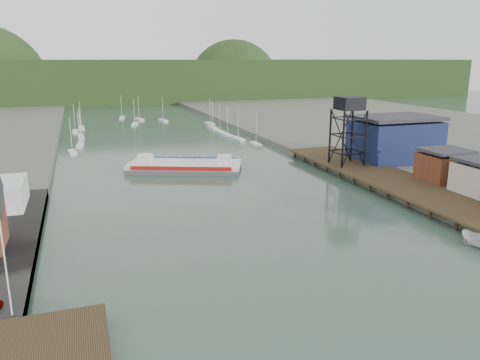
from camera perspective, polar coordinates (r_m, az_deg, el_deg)
ground at (r=52.42m, az=13.08°, el=-16.51°), size 600.00×600.00×0.00m
east_land at (r=167.97m, az=25.55°, el=3.99°), size 120.00×400.00×3.20m
east_pier at (r=106.16m, az=17.36°, el=0.37°), size 14.00×70.00×2.45m
flagpole at (r=51.86m, az=-26.76°, el=-8.73°), size 0.16×0.16×12.00m
lift_tower at (r=113.34m, az=13.18°, el=8.59°), size 6.50×6.50×16.00m
blue_shed at (r=124.59m, az=18.35°, el=4.75°), size 20.50×14.50×11.30m
marina_sailboats at (r=179.72m, az=-10.86°, el=5.88°), size 57.71×92.65×0.90m
distant_hills at (r=339.93m, az=-15.78°, el=11.29°), size 500.00×120.00×80.00m
chain_ferry at (r=115.86m, az=-6.75°, el=1.71°), size 29.33×20.33×3.92m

